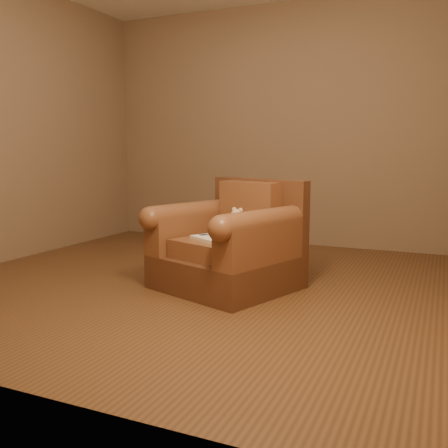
% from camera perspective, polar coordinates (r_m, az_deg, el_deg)
% --- Properties ---
extents(floor, '(4.00, 4.00, 0.00)m').
position_cam_1_polar(floor, '(4.14, -3.74, -6.56)').
color(floor, brown).
rests_on(floor, ground).
extents(room, '(4.02, 4.02, 2.71)m').
position_cam_1_polar(room, '(4.06, -3.98, 17.55)').
color(room, '#836951').
rests_on(room, ground).
extents(armchair, '(1.17, 1.15, 0.84)m').
position_cam_1_polar(armchair, '(3.90, 0.69, -2.58)').
color(armchair, '#57321D').
rests_on(armchair, floor).
extents(teddy_bear, '(0.16, 0.19, 0.23)m').
position_cam_1_polar(teddy_bear, '(3.94, 1.29, -0.09)').
color(teddy_bear, beige).
rests_on(teddy_bear, armchair).
extents(guidebook, '(0.39, 0.35, 0.03)m').
position_cam_1_polar(guidebook, '(3.74, -1.33, -1.68)').
color(guidebook, beige).
rests_on(guidebook, armchair).
extents(side_table, '(0.37, 0.37, 0.52)m').
position_cam_1_polar(side_table, '(4.40, 6.07, -1.99)').
color(side_table, gold).
rests_on(side_table, floor).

